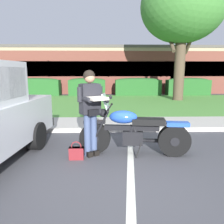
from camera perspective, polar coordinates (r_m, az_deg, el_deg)
ground_plane at (r=3.63m, az=3.11°, el=-16.98°), size 140.00×140.00×0.00m
curb_strip at (r=6.20m, az=1.03°, el=-4.56°), size 60.00×0.20×0.12m
concrete_walk at (r=7.02m, az=0.71°, el=-2.91°), size 60.00×1.50×0.08m
grass_lawn at (r=11.39m, az=-0.18°, el=2.26°), size 60.00×7.39×0.06m
stall_stripe_1 at (r=3.82m, az=4.91°, el=-15.47°), size 0.59×4.39×0.01m
motorcycle at (r=4.44m, az=6.80°, el=-5.04°), size 2.24×0.82×1.26m
rider_person at (r=4.28m, az=-5.64°, el=1.51°), size 0.60×0.67×1.70m
handbag at (r=4.33m, az=-9.30°, el=-10.31°), size 0.28×0.13×0.36m
shade_tree at (r=13.50m, az=18.03°, el=24.61°), size 4.53×4.53×7.04m
hedge_left at (r=15.91m, az=-19.27°, el=6.29°), size 3.27×0.90×1.24m
hedge_center_left at (r=15.22m, az=-6.51°, el=6.65°), size 2.48×0.90×1.24m
hedge_center_right at (r=15.33m, az=6.76°, el=6.67°), size 3.13×0.90×1.24m
hedge_right at (r=16.21m, az=19.20°, el=6.37°), size 2.94×0.90×1.24m
brick_building at (r=21.18m, az=-1.11°, el=10.90°), size 25.92×9.81×3.58m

